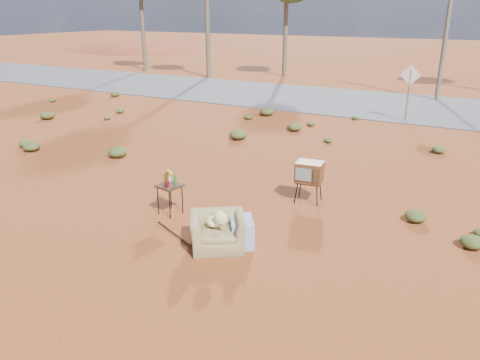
% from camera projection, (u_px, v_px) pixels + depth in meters
% --- Properties ---
extents(ground, '(140.00, 140.00, 0.00)m').
position_uv_depth(ground, '(214.00, 234.00, 9.20)').
color(ground, brown).
rests_on(ground, ground).
extents(highway, '(140.00, 7.00, 0.04)m').
position_uv_depth(highway, '(383.00, 105.00, 21.58)').
color(highway, '#565659').
rests_on(highway, ground).
extents(dirt_mound, '(26.00, 18.00, 2.00)m').
position_uv_depth(dirt_mound, '(141.00, 50.00, 50.69)').
color(dirt_mound, brown).
rests_on(dirt_mound, ground).
extents(armchair, '(1.26, 1.25, 0.86)m').
position_uv_depth(armchair, '(222.00, 227.00, 8.59)').
color(armchair, olive).
rests_on(armchair, ground).
extents(tv_unit, '(0.64, 0.54, 0.95)m').
position_uv_depth(tv_unit, '(309.00, 173.00, 10.53)').
color(tv_unit, black).
rests_on(tv_unit, ground).
extents(side_table, '(0.54, 0.54, 0.93)m').
position_uv_depth(side_table, '(169.00, 183.00, 9.94)').
color(side_table, '#321D12').
rests_on(side_table, ground).
extents(rusty_bar, '(1.44, 0.70, 0.04)m').
position_uv_depth(rusty_bar, '(177.00, 236.00, 9.09)').
color(rusty_bar, '#4D1E14').
rests_on(rusty_bar, ground).
extents(road_sign, '(0.78, 0.06, 2.19)m').
position_uv_depth(road_sign, '(410.00, 83.00, 17.93)').
color(road_sign, brown).
rests_on(road_sign, ground).
extents(utility_pole_center, '(1.40, 0.20, 8.00)m').
position_uv_depth(utility_pole_center, '(449.00, 10.00, 21.34)').
color(utility_pole_center, brown).
rests_on(utility_pole_center, ground).
extents(scrub_patch, '(17.49, 8.07, 0.33)m').
position_uv_depth(scrub_patch, '(270.00, 161.00, 13.16)').
color(scrub_patch, '#495525').
rests_on(scrub_patch, ground).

